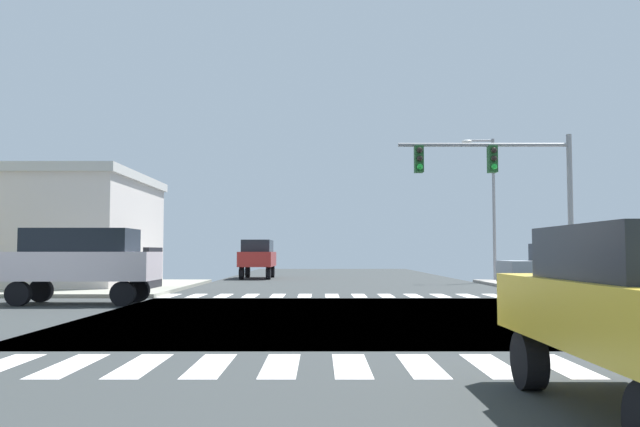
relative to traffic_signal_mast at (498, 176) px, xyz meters
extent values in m
cube|color=#2F3434|center=(-5.61, -7.40, -4.49)|extent=(14.00, 90.00, 0.05)
cube|color=#2F3434|center=(-5.61, -7.40, -4.49)|extent=(90.00, 12.00, 0.05)
cube|color=gray|center=(7.39, 4.60, -4.40)|extent=(12.00, 12.00, 0.14)
cube|color=gray|center=(-18.61, 4.60, -4.40)|extent=(12.00, 12.00, 0.14)
cube|color=white|center=(-10.36, -14.70, -4.46)|extent=(0.50, 2.00, 0.01)
cube|color=white|center=(-9.36, -14.70, -4.46)|extent=(0.50, 2.00, 0.01)
cube|color=white|center=(-8.36, -14.70, -4.46)|extent=(0.50, 2.00, 0.01)
cube|color=white|center=(-7.36, -14.70, -4.46)|extent=(0.50, 2.00, 0.01)
cube|color=white|center=(-6.36, -14.70, -4.46)|extent=(0.50, 2.00, 0.01)
cube|color=white|center=(-5.36, -14.70, -4.46)|extent=(0.50, 2.00, 0.01)
cube|color=white|center=(-4.36, -14.70, -4.46)|extent=(0.50, 2.00, 0.01)
cube|color=white|center=(-3.36, -14.70, -4.46)|extent=(0.50, 2.00, 0.01)
cube|color=white|center=(-2.36, -14.70, -4.46)|extent=(0.50, 2.00, 0.01)
cube|color=white|center=(-12.36, -0.10, -4.46)|extent=(0.50, 2.00, 0.01)
cube|color=white|center=(-11.36, -0.10, -4.46)|extent=(0.50, 2.00, 0.01)
cube|color=white|center=(-10.36, -0.10, -4.46)|extent=(0.50, 2.00, 0.01)
cube|color=white|center=(-9.36, -0.10, -4.46)|extent=(0.50, 2.00, 0.01)
cube|color=white|center=(-8.36, -0.10, -4.46)|extent=(0.50, 2.00, 0.01)
cube|color=white|center=(-7.36, -0.10, -4.46)|extent=(0.50, 2.00, 0.01)
cube|color=white|center=(-6.36, -0.10, -4.46)|extent=(0.50, 2.00, 0.01)
cube|color=white|center=(-5.36, -0.10, -4.46)|extent=(0.50, 2.00, 0.01)
cube|color=white|center=(-4.36, -0.10, -4.46)|extent=(0.50, 2.00, 0.01)
cube|color=white|center=(-3.36, -0.10, -4.46)|extent=(0.50, 2.00, 0.01)
cube|color=white|center=(-2.36, -0.10, -4.46)|extent=(0.50, 2.00, 0.01)
cube|color=white|center=(-1.36, -0.10, -4.46)|extent=(0.50, 2.00, 0.01)
cube|color=white|center=(-0.36, -0.10, -4.46)|extent=(0.50, 2.00, 0.01)
cube|color=white|center=(0.64, -0.10, -4.46)|extent=(0.50, 2.00, 0.01)
cylinder|color=gray|center=(2.58, 0.02, -1.44)|extent=(0.20, 0.20, 6.04)
cylinder|color=gray|center=(-0.64, 0.02, 1.18)|extent=(6.44, 0.14, 0.14)
cube|color=#1E5123|center=(-0.32, 0.02, 0.63)|extent=(0.32, 0.40, 1.00)
sphere|color=black|center=(-0.32, -0.22, 0.94)|extent=(0.22, 0.22, 0.22)
sphere|color=black|center=(-0.32, -0.22, 0.63)|extent=(0.22, 0.22, 0.22)
sphere|color=green|center=(-0.32, -0.22, 0.32)|extent=(0.22, 0.22, 0.22)
cube|color=#1E5123|center=(-3.08, 0.02, 0.63)|extent=(0.32, 0.40, 1.00)
sphere|color=black|center=(-3.08, -0.22, 0.94)|extent=(0.22, 0.22, 0.22)
sphere|color=black|center=(-3.08, -0.22, 0.63)|extent=(0.22, 0.22, 0.22)
sphere|color=green|center=(-3.08, -0.22, 0.32)|extent=(0.22, 0.22, 0.22)
cylinder|color=gray|center=(2.54, 10.41, -0.61)|extent=(0.16, 0.16, 7.72)
cylinder|color=gray|center=(1.84, 10.41, 3.15)|extent=(1.40, 0.10, 0.10)
ellipsoid|color=silver|center=(1.14, 10.41, 3.10)|extent=(0.60, 0.32, 0.20)
cube|color=black|center=(-13.72, 2.68, -3.57)|extent=(0.24, 2.20, 1.80)
cylinder|color=black|center=(2.53, -3.18, -4.13)|extent=(0.68, 0.26, 0.68)
cylinder|color=black|center=(2.53, -4.62, -4.13)|extent=(0.68, 0.26, 0.68)
cylinder|color=black|center=(-0.40, -3.18, -4.13)|extent=(0.68, 0.26, 0.68)
cylinder|color=black|center=(-0.40, -4.62, -4.13)|extent=(0.68, 0.26, 0.68)
cube|color=#A9B2BB|center=(1.06, -3.90, -3.46)|extent=(4.30, 1.80, 0.66)
cube|color=black|center=(1.06, -3.90, -2.86)|extent=(2.24, 1.55, 0.54)
cylinder|color=black|center=(-12.68, -3.12, -4.10)|extent=(0.74, 0.26, 0.74)
cylinder|color=black|center=(-12.68, -4.69, -4.10)|extent=(0.74, 0.26, 0.74)
cylinder|color=black|center=(-15.81, -3.12, -4.10)|extent=(0.74, 0.26, 0.74)
cylinder|color=black|center=(-15.81, -4.69, -4.10)|extent=(0.74, 0.26, 0.74)
cube|color=silver|center=(-14.25, -3.90, -3.29)|extent=(4.60, 1.96, 0.88)
cube|color=black|center=(-14.25, -3.90, -2.49)|extent=(3.22, 1.69, 0.72)
cylinder|color=black|center=(-4.33, -16.28, -4.13)|extent=(0.26, 0.68, 0.68)
cylinder|color=black|center=(-9.83, 13.76, -4.10)|extent=(0.26, 0.74, 0.74)
cylinder|color=black|center=(-11.39, 13.76, -4.10)|extent=(0.26, 0.74, 0.74)
cylinder|color=black|center=(-9.83, 16.89, -4.10)|extent=(0.26, 0.74, 0.74)
cylinder|color=black|center=(-11.39, 16.89, -4.10)|extent=(0.26, 0.74, 0.74)
cube|color=maroon|center=(-10.61, 15.32, -3.29)|extent=(1.96, 4.60, 0.88)
cube|color=black|center=(-10.61, 15.32, -2.49)|extent=(1.69, 3.22, 0.72)
camera|label=1|loc=(-6.80, -23.94, -2.85)|focal=36.06mm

